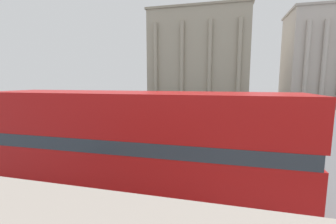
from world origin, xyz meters
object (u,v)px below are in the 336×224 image
Objects in this scene: traffic_light_near at (248,126)px; car_silver at (234,114)px; double_decker_bus at (138,144)px; pedestrian_olive at (302,116)px; pedestrian_red at (283,118)px; plaza_building_left at (199,57)px; traffic_light_mid at (229,112)px.

car_silver is at bearing 90.08° from traffic_light_near.
double_decker_bus is 22.30m from pedestrian_olive.
traffic_light_near reaches higher than pedestrian_red.
pedestrian_olive is at bearing -66.35° from plaza_building_left.
car_silver is (0.81, 10.63, -1.58)m from traffic_light_mid.
traffic_light_mid is (-0.83, 5.60, -0.07)m from traffic_light_near.
plaza_building_left is at bearing -13.03° from pedestrian_olive.
double_decker_bus is 53.50m from plaza_building_left.
traffic_light_near reaches higher than traffic_light_mid.
pedestrian_olive reaches higher than car_silver.
plaza_building_left is at bearing 99.16° from traffic_light_mid.
traffic_light_mid is at bearing 174.13° from car_silver.
double_decker_bus is 21.25m from car_silver.
traffic_light_near is 16.31m from car_silver.
plaza_building_left is 14.43× the size of pedestrian_red.
double_decker_bus is 3.22× the size of traffic_light_mid.
car_silver is at bearing 85.89° from double_decker_bus.
traffic_light_mid is at bearing -3.26° from pedestrian_red.
pedestrian_olive is (14.65, -33.45, -9.96)m from plaza_building_left.
pedestrian_olive is (6.96, 14.71, -1.39)m from traffic_light_near.
double_decker_bus is 6.64× the size of pedestrian_red.
plaza_building_left reaches higher than traffic_light_near.
traffic_light_near is 2.15× the size of pedestrian_olive.
pedestrian_olive is (7.79, 9.11, -1.32)m from traffic_light_mid.
double_decker_bus is at bearing 167.03° from car_silver.
plaza_building_left is at bearing 99.07° from traffic_light_near.
traffic_light_mid is (6.86, -42.57, -8.64)m from plaza_building_left.
pedestrian_red reaches higher than car_silver.
car_silver is at bearing 85.65° from traffic_light_mid.
plaza_building_left is (-3.46, 52.70, 8.55)m from double_decker_bus.
pedestrian_red is at bearing 52.61° from traffic_light_mid.
car_silver is (7.67, -31.94, -10.21)m from plaza_building_left.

